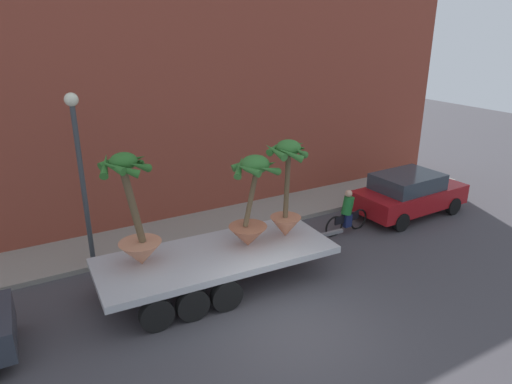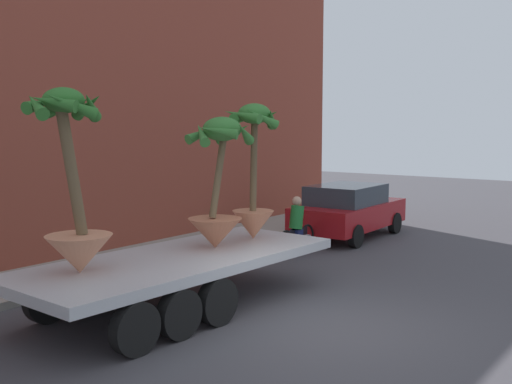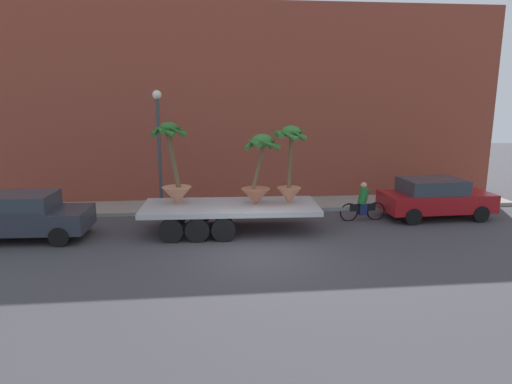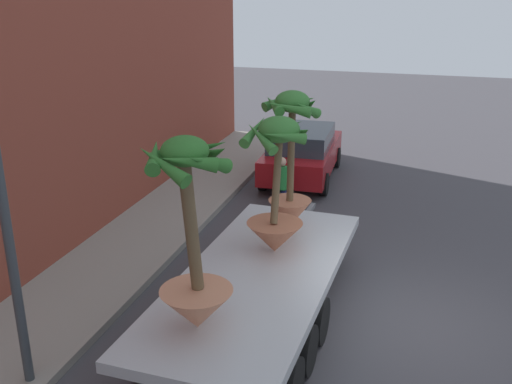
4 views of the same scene
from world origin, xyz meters
name	(u,v)px [view 1 (image 1 of 4)]	position (x,y,z in m)	size (l,w,h in m)	color
ground_plane	(293,328)	(0.00, 0.00, 0.00)	(60.00, 60.00, 0.00)	#423F44
sidewalk	(192,229)	(0.00, 6.10, 0.07)	(24.00, 2.20, 0.15)	gray
building_facade	(166,94)	(0.00, 7.80, 4.37)	(24.00, 1.20, 8.74)	brown
flatbed_trailer	(208,262)	(-0.95, 2.56, 0.77)	(7.24, 2.70, 0.98)	#B7BABF
potted_palm_rear	(135,222)	(-2.66, 2.91, 2.15)	(1.34, 1.24, 2.90)	tan
potted_palm_middle	(251,207)	(0.29, 2.50, 2.07)	(1.37, 1.30, 2.50)	#B26647
potted_palm_front	(287,192)	(1.41, 2.50, 2.30)	(1.21, 1.20, 2.78)	#C17251
cyclist	(347,214)	(4.48, 3.44, 0.67)	(1.84, 0.36, 1.54)	black
parked_car	(409,193)	(7.45, 3.54, 0.83)	(4.30, 2.08, 1.58)	maroon
street_lamp	(79,159)	(-3.38, 5.30, 3.23)	(0.36, 0.36, 4.83)	#383D42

